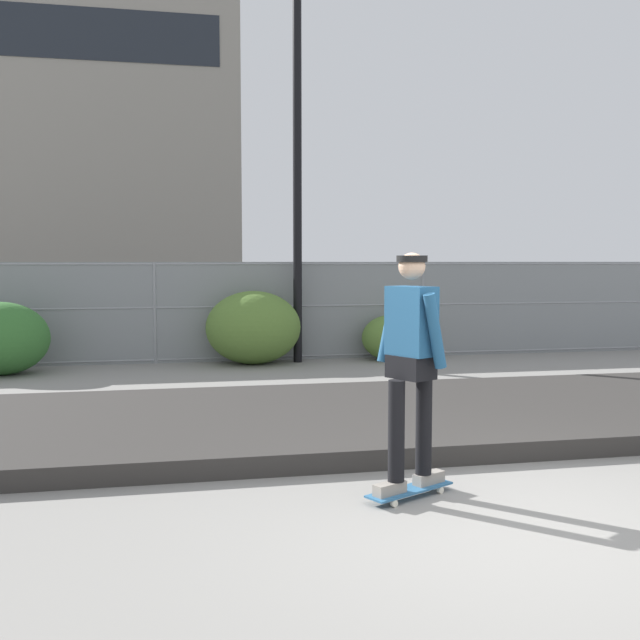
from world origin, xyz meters
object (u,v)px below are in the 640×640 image
skater (411,354)px  shrub_left (1,339)px  shrub_center (253,328)px  street_lamp (297,112)px  parked_car_mid (357,304)px  shrub_right (391,338)px  skateboard (410,490)px  parked_car_near (78,307)px

skater → shrub_left: (-4.53, 7.39, -0.54)m
shrub_left → shrub_center: (4.20, 0.46, 0.06)m
shrub_left → street_lamp: bearing=6.3°
parked_car_mid → shrub_right: bearing=-95.2°
skateboard → parked_car_near: bearing=107.9°
skateboard → skater: bearing=-76.0°
skater → shrub_center: (-0.33, 7.84, -0.48)m
skater → street_lamp: size_ratio=0.25×
parked_car_near → skater: bearing=-72.1°
skater → shrub_left: 8.69m
parked_car_near → skateboard: bearing=-72.1°
parked_car_mid → shrub_left: parked_car_mid is taller
shrub_center → skater: bearing=-87.6°
street_lamp → parked_car_near: size_ratio=1.68×
parked_car_near → parked_car_mid: bearing=0.2°
parked_car_near → parked_car_mid: 6.42m
skater → street_lamp: (0.50, 7.94, 3.40)m
skateboard → skater: size_ratio=0.43×
skateboard → street_lamp: 9.14m
skater → skateboard: bearing=104.0°
shrub_left → parked_car_mid: bearing=31.5°
skateboard → shrub_right: (2.27, 7.84, 0.37)m
shrub_left → shrub_center: bearing=6.2°
skateboard → skater: skater is taller
street_lamp → shrub_center: bearing=-173.2°
skateboard → shrub_left: bearing=121.5°
skater → parked_car_mid: size_ratio=0.41×
street_lamp → shrub_center: size_ratio=4.29×
skateboard → street_lamp: size_ratio=0.11×
skateboard → street_lamp: street_lamp is taller
parked_car_near → shrub_center: (3.47, -3.92, -0.17)m
skateboard → parked_car_near: (-3.80, 11.76, 0.78)m
skateboard → shrub_left: size_ratio=0.52×
parked_car_near → shrub_right: (6.07, -3.92, -0.41)m
street_lamp → parked_car_near: bearing=138.4°
skateboard → parked_car_near: parked_car_near is taller
skateboard → street_lamp: bearing=86.4°
parked_car_near → shrub_center: size_ratio=2.56×
parked_car_near → shrub_center: parked_car_near is taller
skater → parked_car_mid: (2.62, 11.78, -0.30)m
shrub_right → skateboard: bearing=-106.1°
shrub_right → parked_car_mid: bearing=84.8°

